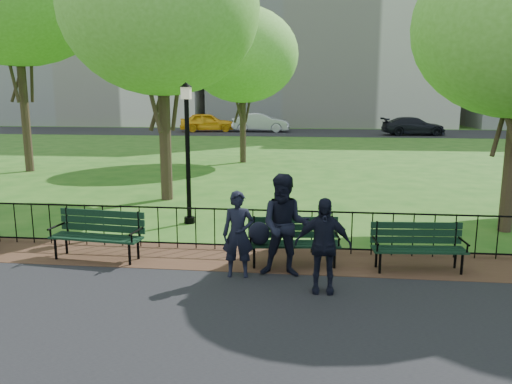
# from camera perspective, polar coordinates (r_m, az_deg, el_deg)

# --- Properties ---
(ground) EXTENTS (120.00, 120.00, 0.00)m
(ground) POSITION_cam_1_polar(r_m,az_deg,el_deg) (8.46, 2.09, -11.06)
(ground) COLOR #235616
(dirt_strip) EXTENTS (60.00, 1.60, 0.01)m
(dirt_strip) POSITION_cam_1_polar(r_m,az_deg,el_deg) (9.86, 2.79, -7.71)
(dirt_strip) COLOR #3A2518
(dirt_strip) RESTS_ON ground
(far_street) EXTENTS (70.00, 9.00, 0.01)m
(far_street) POSITION_cam_1_polar(r_m,az_deg,el_deg) (42.94, 5.81, 6.78)
(far_street) COLOR black
(far_street) RESTS_ON ground
(iron_fence) EXTENTS (24.06, 0.06, 1.00)m
(iron_fence) POSITION_cam_1_polar(r_m,az_deg,el_deg) (10.20, 3.00, -4.22)
(iron_fence) COLOR black
(iron_fence) RESTS_ON ground
(apartment_west) EXTENTS (22.00, 15.00, 26.00)m
(apartment_west) POSITION_cam_1_polar(r_m,az_deg,el_deg) (61.01, -16.25, 19.92)
(apartment_west) COLOR silver
(apartment_west) RESTS_ON ground
(park_bench_main) EXTENTS (1.77, 0.73, 0.97)m
(park_bench_main) POSITION_cam_1_polar(r_m,az_deg,el_deg) (9.38, 2.58, -4.91)
(park_bench_main) COLOR black
(park_bench_main) RESTS_ON ground
(park_bench_left_a) EXTENTS (1.86, 0.75, 1.03)m
(park_bench_left_a) POSITION_cam_1_polar(r_m,az_deg,el_deg) (10.28, -17.55, -4.11)
(park_bench_left_a) COLOR black
(park_bench_left_a) RESTS_ON ground
(park_bench_right_a) EXTENTS (1.71, 0.64, 0.95)m
(park_bench_right_a) POSITION_cam_1_polar(r_m,az_deg,el_deg) (9.64, 18.00, -5.41)
(park_bench_right_a) COLOR black
(park_bench_right_a) RESTS_ON ground
(lamppost) EXTENTS (0.31, 0.31, 3.48)m
(lamppost) POSITION_cam_1_polar(r_m,az_deg,el_deg) (12.38, -7.82, 4.98)
(lamppost) COLOR black
(lamppost) RESTS_ON ground
(tree_near_w) EXTENTS (5.77, 5.77, 8.04)m
(tree_near_w) POSITION_cam_1_polar(r_m,az_deg,el_deg) (15.54, -10.84, 19.74)
(tree_near_w) COLOR #2D2116
(tree_near_w) RESTS_ON ground
(tree_far_c) EXTENTS (5.14, 5.14, 7.16)m
(tree_far_c) POSITION_cam_1_polar(r_m,az_deg,el_deg) (23.75, -1.55, 15.39)
(tree_far_c) COLOR #2D2116
(tree_far_c) RESTS_ON ground
(person_left) EXTENTS (0.59, 0.41, 1.53)m
(person_left) POSITION_cam_1_polar(r_m,az_deg,el_deg) (8.78, -2.05, -4.85)
(person_left) COLOR black
(person_left) RESTS_ON asphalt_path
(person_mid) EXTENTS (0.90, 0.48, 1.83)m
(person_mid) POSITION_cam_1_polar(r_m,az_deg,el_deg) (8.77, 3.35, -3.86)
(person_mid) COLOR black
(person_mid) RESTS_ON asphalt_path
(person_right) EXTENTS (0.92, 0.38, 1.57)m
(person_right) POSITION_cam_1_polar(r_m,az_deg,el_deg) (8.17, 7.66, -6.04)
(person_right) COLOR black
(person_right) RESTS_ON asphalt_path
(taxi) EXTENTS (5.07, 2.91, 1.62)m
(taxi) POSITION_cam_1_polar(r_m,az_deg,el_deg) (43.98, -5.58, 7.95)
(taxi) COLOR yellow
(taxi) RESTS_ON far_street
(sedan_silver) EXTENTS (4.92, 1.79, 1.61)m
(sedan_silver) POSITION_cam_1_polar(r_m,az_deg,el_deg) (43.38, 0.58, 7.96)
(sedan_silver) COLOR #B4B7BD
(sedan_silver) RESTS_ON far_street
(sedan_dark) EXTENTS (5.10, 2.54, 1.43)m
(sedan_dark) POSITION_cam_1_polar(r_m,az_deg,el_deg) (41.68, 17.54, 7.19)
(sedan_dark) COLOR black
(sedan_dark) RESTS_ON far_street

